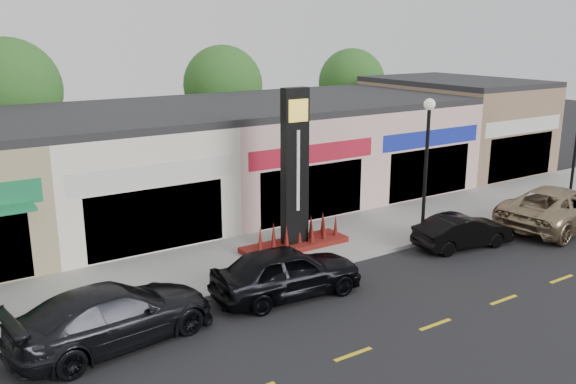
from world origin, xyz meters
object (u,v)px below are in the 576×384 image
Objects in this scene: pylon_sign at (295,193)px; car_black_sedan at (287,272)px; car_dark_sedan at (113,315)px; car_black_conv at (463,231)px; lamp_east_near at (427,154)px; car_gold_suv at (559,207)px.

pylon_sign is 4.33m from car_black_sedan.
car_dark_sedan is (-7.95, -3.22, -1.47)m from pylon_sign.
car_dark_sedan is at bearing 98.78° from car_black_conv.
car_dark_sedan is at bearing -157.97° from pylon_sign.
lamp_east_near is 1.40× the size of car_black_conv.
car_gold_suv reaches higher than car_black_sedan.
pylon_sign is (-5.00, 1.70, -1.20)m from lamp_east_near.
car_dark_sedan is 1.15× the size of car_black_sedan.
car_black_conv is at bearing -85.33° from car_black_sedan.
car_black_conv is at bearing -67.63° from lamp_east_near.
lamp_east_near is 1.14× the size of car_black_sedan.
lamp_east_near is 0.87× the size of car_gold_suv.
car_black_conv is 5.42m from car_gold_suv.
car_dark_sedan is at bearing 94.09° from car_black_sedan.
lamp_east_near is 0.91× the size of pylon_sign.
car_black_conv is at bearing -98.39° from car_dark_sedan.
lamp_east_near reaches higher than car_gold_suv.
car_gold_suv is at bearing -18.50° from pylon_sign.
pylon_sign is 6.68m from car_black_conv.
car_dark_sedan is 13.57m from car_black_conv.
car_black_conv is at bearing 77.95° from car_gold_suv.
pylon_sign is at bearing -32.81° from car_black_sedan.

